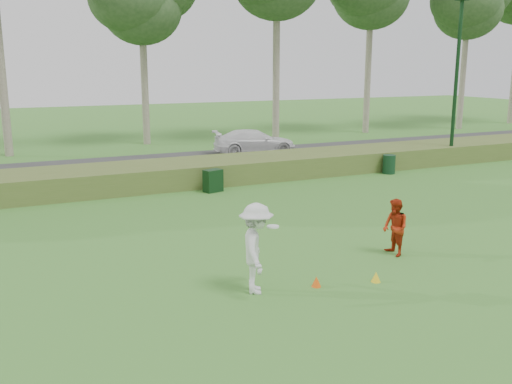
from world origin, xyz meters
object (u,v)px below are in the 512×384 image
lamp_post (459,49)px  cone_orange (316,282)px  cone_yellow (376,277)px  trash_bin (389,164)px  utility_cabinet (213,181)px  player_red (395,227)px  car_right (255,142)px  player_white (256,248)px

lamp_post → cone_orange: (-14.42, -11.14, -5.47)m
cone_yellow → trash_bin: size_ratio=0.28×
cone_yellow → utility_cabinet: 10.47m
cone_orange → cone_yellow: (1.39, -0.33, 0.00)m
player_red → cone_yellow: player_red is taller
car_right → lamp_post: bearing=-119.1°
player_white → trash_bin: size_ratio=2.33×
utility_cabinet → cone_orange: bearing=-113.7°
cone_yellow → car_right: 19.06m
player_red → car_right: 17.35m
utility_cabinet → car_right: 9.51m
cone_orange → trash_bin: bearing=45.9°
player_white → player_red: (4.32, 0.72, -0.25)m
player_red → utility_cabinet: bearing=-165.4°
player_red → trash_bin: 11.63m
lamp_post → player_red: size_ratio=5.45×
player_red → trash_bin: size_ratio=1.75×
cone_yellow → trash_bin: (8.58, 10.64, 0.31)m
player_red → player_white: bearing=-76.0°
cone_yellow → lamp_post: bearing=41.4°
cone_yellow → cone_orange: bearing=166.7°
car_right → cone_yellow: bearing=176.2°
player_red → lamp_post: bearing=136.0°
cone_orange → lamp_post: bearing=37.7°
cone_yellow → utility_cabinet: size_ratio=0.28×
cone_yellow → car_right: bearing=73.7°
car_right → trash_bin: bearing=-144.7°
player_red → cone_orange: size_ratio=6.24×
lamp_post → player_red: 16.03m
trash_bin → cone_yellow: bearing=-128.9°
lamp_post → cone_yellow: (-13.03, -11.47, -5.47)m
car_right → player_white: bearing=167.8°
player_white → cone_orange: (1.35, -0.30, -0.88)m
utility_cabinet → lamp_post: bearing=-11.7°
cone_orange → cone_yellow: bearing=-13.3°
cone_orange → car_right: bearing=69.4°
utility_cabinet → car_right: bearing=39.3°
cone_yellow → car_right: (5.36, 18.29, 0.59)m
player_red → trash_bin: player_red is taller
cone_orange → cone_yellow: cone_yellow is taller
lamp_post → utility_cabinet: size_ratio=9.31×
player_white → car_right: player_white is taller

